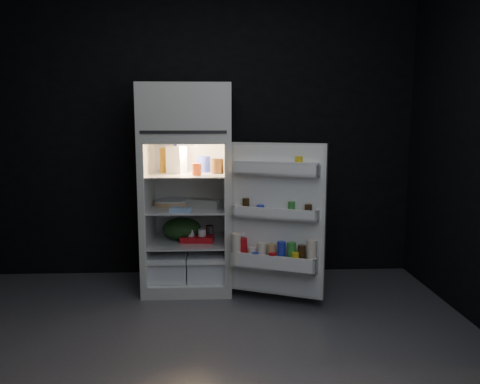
{
  "coord_description": "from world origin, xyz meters",
  "views": [
    {
      "loc": [
        0.14,
        -2.79,
        1.46
      ],
      "look_at": [
        0.31,
        1.0,
        0.9
      ],
      "focal_mm": 35.0,
      "sensor_mm": 36.0,
      "label": 1
    }
  ],
  "objects_px": {
    "milk_jug": "(177,160)",
    "egg_carton": "(204,203)",
    "fridge_door": "(276,224)",
    "refrigerator": "(187,181)",
    "yogurt_tray": "(197,239)"
  },
  "relations": [
    {
      "from": "milk_jug",
      "to": "egg_carton",
      "type": "bearing_deg",
      "value": 17.38
    },
    {
      "from": "fridge_door",
      "to": "milk_jug",
      "type": "relative_size",
      "value": 5.08
    },
    {
      "from": "refrigerator",
      "to": "fridge_door",
      "type": "bearing_deg",
      "value": -35.67
    },
    {
      "from": "refrigerator",
      "to": "fridge_door",
      "type": "relative_size",
      "value": 1.46
    },
    {
      "from": "egg_carton",
      "to": "yogurt_tray",
      "type": "distance_m",
      "value": 0.32
    },
    {
      "from": "refrigerator",
      "to": "egg_carton",
      "type": "relative_size",
      "value": 5.77
    },
    {
      "from": "refrigerator",
      "to": "egg_carton",
      "type": "xyz_separation_m",
      "value": [
        0.14,
        -0.05,
        -0.19
      ]
    },
    {
      "from": "yogurt_tray",
      "to": "egg_carton",
      "type": "bearing_deg",
      "value": 39.17
    },
    {
      "from": "refrigerator",
      "to": "egg_carton",
      "type": "height_order",
      "value": "refrigerator"
    },
    {
      "from": "egg_carton",
      "to": "yogurt_tray",
      "type": "relative_size",
      "value": 1.08
    },
    {
      "from": "refrigerator",
      "to": "milk_jug",
      "type": "relative_size",
      "value": 7.42
    },
    {
      "from": "fridge_door",
      "to": "egg_carton",
      "type": "distance_m",
      "value": 0.76
    },
    {
      "from": "refrigerator",
      "to": "fridge_door",
      "type": "xyz_separation_m",
      "value": [
        0.73,
        -0.52,
        -0.28
      ]
    },
    {
      "from": "refrigerator",
      "to": "yogurt_tray",
      "type": "distance_m",
      "value": 0.52
    },
    {
      "from": "milk_jug",
      "to": "egg_carton",
      "type": "distance_m",
      "value": 0.45
    }
  ]
}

